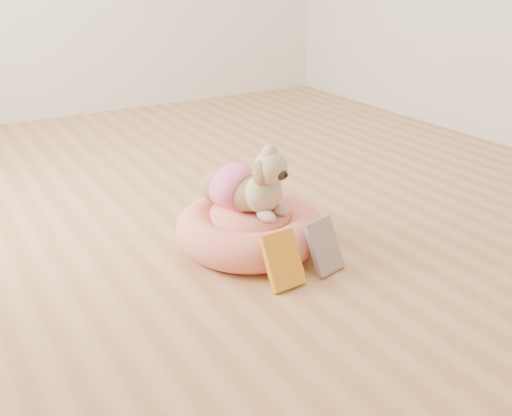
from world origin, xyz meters
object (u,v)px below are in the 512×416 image
book_yellow (283,260)px  book_white (324,246)px  dog (248,174)px  pet_bed (250,228)px

book_yellow → book_white: bearing=-0.1°
dog → book_yellow: bearing=-115.7°
dog → book_yellow: 0.43m
book_white → dog: bearing=98.4°
dog → book_white: dog is taller
dog → book_white: bearing=-84.4°
pet_bed → book_yellow: book_yellow is taller
book_yellow → book_white: 0.20m
book_yellow → book_white: (0.20, 0.01, -0.00)m
pet_bed → dog: (0.00, 0.02, 0.25)m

